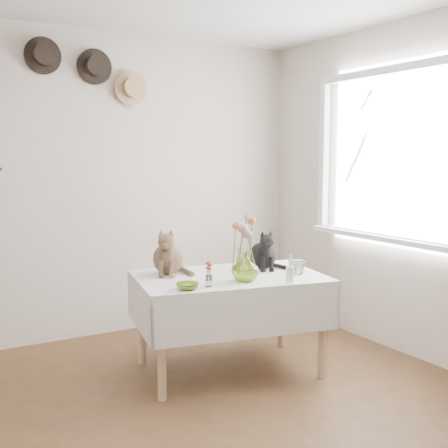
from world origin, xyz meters
TOP-DOWN VIEW (x-y plane):
  - room at (0.00, 0.00)m, footprint 4.08×4.58m
  - window at (1.97, 0.80)m, footprint 0.12×1.52m
  - dining_table at (0.67, 1.00)m, footprint 1.40×1.05m
  - tabby_cat at (0.33, 1.25)m, footprint 0.33×0.35m
  - black_cat at (1.00, 1.08)m, footprint 0.26×0.30m
  - flower_vase at (0.67, 0.79)m, footprint 0.25×0.25m
  - green_bowl at (0.23, 0.77)m, footprint 0.18×0.18m
  - drinking_glass at (1.10, 0.79)m, footprint 0.14×0.14m
  - candlestick at (0.90, 0.62)m, footprint 0.05×0.05m
  - berry_jar at (0.39, 0.78)m, footprint 0.04×0.04m
  - porcelain_figurine at (1.12, 0.91)m, footprint 0.05×0.05m
  - flower_bouquet at (0.67, 0.81)m, footprint 0.17×0.12m
  - wall_hats at (0.12, 2.19)m, footprint 0.98×0.09m

SIDE VIEW (x-z plane):
  - dining_table at x=0.67m, z-range 0.17..0.85m
  - green_bowl at x=0.23m, z-range 0.68..0.72m
  - porcelain_figurine at x=1.12m, z-range 0.67..0.77m
  - drinking_glass at x=1.10m, z-range 0.68..0.78m
  - candlestick at x=0.90m, z-range 0.65..0.83m
  - berry_jar at x=0.39m, z-range 0.67..0.85m
  - flower_vase at x=0.67m, z-range 0.68..0.87m
  - black_cat at x=1.00m, z-range 0.68..0.97m
  - tabby_cat at x=0.33m, z-range 0.68..1.01m
  - flower_bouquet at x=0.67m, z-range 0.82..1.22m
  - room at x=0.00m, z-range -0.04..2.54m
  - window at x=1.97m, z-range 0.74..2.06m
  - wall_hats at x=0.12m, z-range 1.93..2.41m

